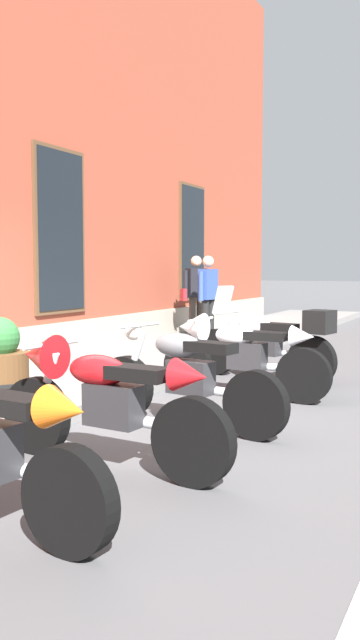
{
  "coord_description": "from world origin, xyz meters",
  "views": [
    {
      "loc": [
        -5.47,
        -3.66,
        1.53
      ],
      "look_at": [
        1.04,
        -0.44,
        0.94
      ],
      "focal_mm": 35.3,
      "sensor_mm": 36.0,
      "label": 1
    }
  ],
  "objects_px": {
    "pedestrian_blue_top": "(208,294)",
    "barrel_planter": "(0,371)",
    "motorcycle_silver_touring": "(269,342)",
    "pedestrian_dark_jacket": "(196,292)",
    "motorcycle_grey_naked": "(185,377)",
    "motorcycle_red_sport": "(100,397)",
    "motorcycle_white_sport": "(237,352)"
  },
  "relations": [
    {
      "from": "motorcycle_silver_touring",
      "to": "barrel_planter",
      "type": "height_order",
      "value": "motorcycle_silver_touring"
    },
    {
      "from": "motorcycle_silver_touring",
      "to": "pedestrian_dark_jacket",
      "type": "height_order",
      "value": "pedestrian_dark_jacket"
    },
    {
      "from": "pedestrian_dark_jacket",
      "to": "motorcycle_silver_touring",
      "type": "bearing_deg",
      "value": -141.36
    },
    {
      "from": "motorcycle_grey_naked",
      "to": "pedestrian_dark_jacket",
      "type": "distance_m",
      "value": 6.61
    },
    {
      "from": "pedestrian_blue_top",
      "to": "pedestrian_dark_jacket",
      "type": "xyz_separation_m",
      "value": [
        0.71,
        0.58,
        0.01
      ]
    },
    {
      "from": "motorcycle_silver_touring",
      "to": "pedestrian_dark_jacket",
      "type": "xyz_separation_m",
      "value": [
        3.26,
        2.61,
        0.53
      ]
    },
    {
      "from": "motorcycle_red_sport",
      "to": "barrel_planter",
      "type": "relative_size",
      "value": 2.34
    },
    {
      "from": "motorcycle_white_sport",
      "to": "pedestrian_dark_jacket",
      "type": "xyz_separation_m",
      "value": [
        4.43,
        2.59,
        0.52
      ]
    },
    {
      "from": "motorcycle_red_sport",
      "to": "pedestrian_blue_top",
      "type": "bearing_deg",
      "value": 16.9
    },
    {
      "from": "motorcycle_grey_naked",
      "to": "barrel_planter",
      "type": "distance_m",
      "value": 1.78
    },
    {
      "from": "motorcycle_white_sport",
      "to": "motorcycle_silver_touring",
      "type": "height_order",
      "value": "motorcycle_silver_touring"
    },
    {
      "from": "pedestrian_dark_jacket",
      "to": "motorcycle_white_sport",
      "type": "bearing_deg",
      "value": -149.66
    },
    {
      "from": "barrel_planter",
      "to": "motorcycle_grey_naked",
      "type": "bearing_deg",
      "value": -62.57
    },
    {
      "from": "motorcycle_red_sport",
      "to": "pedestrian_blue_top",
      "type": "height_order",
      "value": "pedestrian_blue_top"
    },
    {
      "from": "motorcycle_grey_naked",
      "to": "motorcycle_red_sport",
      "type": "bearing_deg",
      "value": 177.95
    },
    {
      "from": "motorcycle_silver_touring",
      "to": "motorcycle_grey_naked",
      "type": "bearing_deg",
      "value": -178.73
    },
    {
      "from": "motorcycle_red_sport",
      "to": "motorcycle_white_sport",
      "type": "height_order",
      "value": "motorcycle_red_sport"
    },
    {
      "from": "motorcycle_red_sport",
      "to": "motorcycle_grey_naked",
      "type": "bearing_deg",
      "value": -2.05
    },
    {
      "from": "barrel_planter",
      "to": "motorcycle_silver_touring",
      "type": "bearing_deg",
      "value": -22.96
    },
    {
      "from": "motorcycle_red_sport",
      "to": "motorcycle_grey_naked",
      "type": "distance_m",
      "value": 1.4
    },
    {
      "from": "pedestrian_blue_top",
      "to": "barrel_planter",
      "type": "xyz_separation_m",
      "value": [
        -6.12,
        -0.51,
        -0.5
      ]
    },
    {
      "from": "motorcycle_white_sport",
      "to": "barrel_planter",
      "type": "relative_size",
      "value": 2.34
    },
    {
      "from": "motorcycle_white_sport",
      "to": "motorcycle_silver_touring",
      "type": "bearing_deg",
      "value": -0.64
    },
    {
      "from": "pedestrian_dark_jacket",
      "to": "barrel_planter",
      "type": "height_order",
      "value": "pedestrian_dark_jacket"
    },
    {
      "from": "motorcycle_grey_naked",
      "to": "barrel_planter",
      "type": "bearing_deg",
      "value": 117.43
    },
    {
      "from": "pedestrian_blue_top",
      "to": "motorcycle_grey_naked",
      "type": "bearing_deg",
      "value": -158.54
    },
    {
      "from": "pedestrian_blue_top",
      "to": "motorcycle_silver_touring",
      "type": "bearing_deg",
      "value": -141.53
    },
    {
      "from": "motorcycle_grey_naked",
      "to": "pedestrian_dark_jacket",
      "type": "bearing_deg",
      "value": 23.91
    },
    {
      "from": "barrel_planter",
      "to": "pedestrian_dark_jacket",
      "type": "bearing_deg",
      "value": 9.09
    },
    {
      "from": "motorcycle_red_sport",
      "to": "motorcycle_silver_touring",
      "type": "height_order",
      "value": "motorcycle_silver_touring"
    },
    {
      "from": "pedestrian_dark_jacket",
      "to": "barrel_planter",
      "type": "bearing_deg",
      "value": -170.91
    },
    {
      "from": "motorcycle_white_sport",
      "to": "barrel_planter",
      "type": "height_order",
      "value": "barrel_planter"
    }
  ]
}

